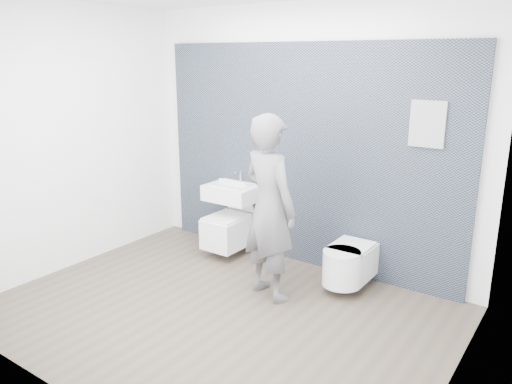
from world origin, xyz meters
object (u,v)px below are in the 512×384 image
Objects in this scene: washbasin at (232,192)px; toilet_square at (229,229)px; visitor at (269,208)px; toilet_rounded at (348,264)px.

washbasin is 0.77× the size of toilet_square.
visitor is (0.95, -0.66, 0.15)m from washbasin.
visitor reaches higher than toilet_rounded.
toilet_square is 1.17× the size of toilet_rounded.
toilet_rounded is at bearing -4.12° from washbasin.
washbasin is 0.90× the size of toilet_rounded.
toilet_square reaches higher than toilet_rounded.
washbasin is at bearing 90.00° from toilet_square.
washbasin is 1.17m from visitor.
visitor is at bearing -34.91° from washbasin.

